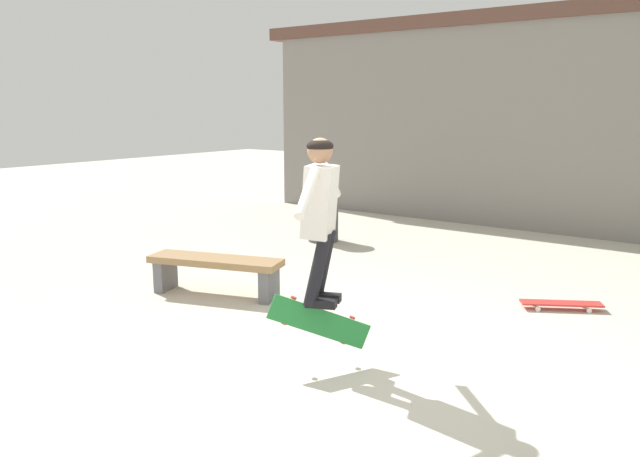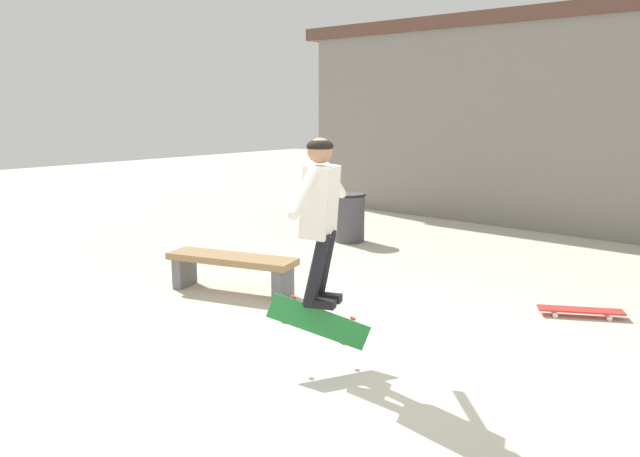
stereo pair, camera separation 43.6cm
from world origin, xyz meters
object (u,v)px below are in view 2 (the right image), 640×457
Objects in this scene: trash_bin at (349,216)px; skater at (320,208)px; skateboard_resting at (581,310)px; park_bench at (232,266)px; skateboard_flipping at (319,322)px.

skater is (2.95, -4.07, 0.96)m from trash_bin.
trash_bin is at bearing 132.13° from skateboard_resting.
skateboard_resting is (3.45, 1.87, -0.26)m from park_bench.
park_bench is 3.93m from skateboard_resting.
park_bench is 2.39m from skateboard_flipping.
park_bench is at bearing 114.40° from skateboard_flipping.
park_bench is at bearing 177.96° from skateboard_resting.
skateboard_resting is at bearing 10.39° from park_bench.
skater is at bearing 67.10° from skateboard_flipping.
skater reaches higher than trash_bin.
trash_bin is 0.57× the size of skater.
trash_bin is 5.12m from skater.
skater is (2.19, -0.89, 1.04)m from park_bench.
skater is 2.12× the size of skateboard_flipping.
trash_bin is at bearing 103.67° from skater.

